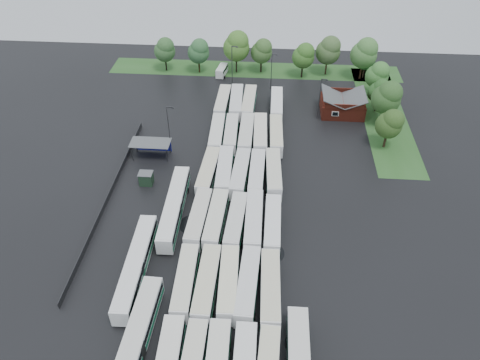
{
  "coord_description": "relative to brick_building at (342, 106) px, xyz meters",
  "views": [
    {
      "loc": [
        7.21,
        -56.42,
        57.11
      ],
      "look_at": [
        2.0,
        12.0,
        2.5
      ],
      "focal_mm": 35.0,
      "sensor_mm": 36.0,
      "label": 1
    }
  ],
  "objects": [
    {
      "name": "bus_r3c4",
      "position": [
        -15.75,
        -27.7,
        0.15
      ],
      "size": [
        3.43,
        13.28,
        3.66
      ],
      "rotation": [
        0.0,
        0.0,
        0.05
      ],
      "color": "white",
      "rests_on": "ground"
    },
    {
      "name": "lamp_post_nw",
      "position": [
        -37.36,
        -19.16,
        4.47
      ],
      "size": [
        1.68,
        0.33,
        10.92
      ],
      "color": "#2D2D30",
      "rests_on": "ground"
    },
    {
      "name": "bus_r3c3",
      "position": [
        -18.96,
        -28.11,
        0.12
      ],
      "size": [
        2.9,
        13.0,
        3.61
      ],
      "rotation": [
        0.0,
        0.0,
        -0.01
      ],
      "color": "white",
      "rests_on": "ground"
    },
    {
      "name": "bus_r4c2",
      "position": [
        -21.89,
        -14.29,
        0.17
      ],
      "size": [
        2.86,
        13.32,
        3.71
      ],
      "rotation": [
        0.0,
        0.0,
        0.0
      ],
      "color": "white",
      "rests_on": "ground"
    },
    {
      "name": "artic_bus_west_b",
      "position": [
        -33.05,
        -38.71,
        0.17
      ],
      "size": [
        3.17,
        19.86,
        3.68
      ],
      "rotation": [
        0.0,
        0.0,
        0.02
      ],
      "color": "white",
      "rests_on": "ground"
    },
    {
      "name": "puddle_1",
      "position": [
        -17.56,
        -65.3,
        -1.86
      ],
      "size": [
        3.44,
        3.44,
        0.01
      ],
      "primitive_type": "cylinder",
      "color": "black",
      "rests_on": "ground"
    },
    {
      "name": "minibus",
      "position": [
        -30.66,
        17.98,
        -0.5
      ],
      "size": [
        2.91,
        5.89,
        2.46
      ],
      "rotation": [
        0.0,
        0.0,
        -0.15
      ],
      "color": "white",
      "rests_on": "ground"
    },
    {
      "name": "artic_bus_west_c",
      "position": [
        -36.38,
        -52.55,
        0.16
      ],
      "size": [
        3.14,
        19.7,
        3.65
      ],
      "rotation": [
        0.0,
        0.0,
        0.02
      ],
      "color": "white",
      "rests_on": "ground"
    },
    {
      "name": "tree_north_5",
      "position": [
        -2.27,
        20.62,
        5.14
      ],
      "size": [
        6.57,
        6.57,
        10.89
      ],
      "color": "#39271A",
      "rests_on": "ground"
    },
    {
      "name": "ground",
      "position": [
        -24.0,
        -42.77,
        -1.87
      ],
      "size": [
        160.0,
        160.0,
        0.0
      ],
      "primitive_type": "plane",
      "color": "black",
      "rests_on": "ground"
    },
    {
      "name": "tree_east_4",
      "position": [
        7.64,
        19.3,
        3.68
      ],
      "size": [
        5.21,
        5.21,
        8.62
      ],
      "color": "#392B1D",
      "rests_on": "ground"
    },
    {
      "name": "tree_north_1",
      "position": [
        -36.89,
        19.29,
        4.35
      ],
      "size": [
        5.83,
        5.83,
        9.66
      ],
      "color": "black",
      "rests_on": "ground"
    },
    {
      "name": "bus_r1c2",
      "position": [
        -21.87,
        -54.82,
        0.1
      ],
      "size": [
        3.23,
        12.96,
        3.58
      ],
      "rotation": [
        0.0,
        0.0,
        0.04
      ],
      "color": "white",
      "rests_on": "ground"
    },
    {
      "name": "tree_north_3",
      "position": [
        -19.97,
        20.69,
        4.31
      ],
      "size": [
        5.8,
        5.8,
        9.61
      ],
      "color": "black",
      "rests_on": "ground"
    },
    {
      "name": "bus_r1c4",
      "position": [
        -15.68,
        -55.5,
        0.17
      ],
      "size": [
        3.18,
        13.39,
        3.71
      ],
      "rotation": [
        0.0,
        0.0,
        0.03
      ],
      "color": "white",
      "rests_on": "ground"
    },
    {
      "name": "west_fence",
      "position": [
        -46.2,
        -34.77,
        -1.27
      ],
      "size": [
        0.1,
        50.0,
        1.2
      ],
      "primitive_type": "cube",
      "color": "#2D2D30",
      "rests_on": "ground"
    },
    {
      "name": "lamp_post_back_e",
      "position": [
        -17.06,
        10.94,
        3.68
      ],
      "size": [
        1.47,
        0.29,
        9.55
      ],
      "color": "#2D2D30",
      "rests_on": "ground"
    },
    {
      "name": "bus_r2c0",
      "position": [
        -28.3,
        -41.26,
        0.12
      ],
      "size": [
        3.27,
        13.06,
        3.61
      ],
      "rotation": [
        0.0,
        0.0,
        -0.04
      ],
      "color": "white",
      "rests_on": "ground"
    },
    {
      "name": "bus_r5c0",
      "position": [
        -28.43,
        -0.72,
        0.13
      ],
      "size": [
        2.97,
        13.07,
        3.63
      ],
      "rotation": [
        0.0,
        0.0,
        -0.02
      ],
      "color": "white",
      "rests_on": "ground"
    },
    {
      "name": "puddle_2",
      "position": [
        -29.48,
        -40.75,
        -1.86
      ],
      "size": [
        5.09,
        5.09,
        0.01
      ],
      "primitive_type": "cylinder",
      "color": "black",
      "rests_on": "ground"
    },
    {
      "name": "bus_r3c0",
      "position": [
        -28.33,
        -28.17,
        0.14
      ],
      "size": [
        3.45,
        13.26,
        3.66
      ],
      "rotation": [
        0.0,
        0.0,
        -0.05
      ],
      "color": "white",
      "rests_on": "ground"
    },
    {
      "name": "lamp_post_back_w",
      "position": [
        -27.14,
        11.83,
        4.49
      ],
      "size": [
        1.69,
        0.33,
        10.94
      ],
      "color": "#2D2D30",
      "rests_on": "ground"
    },
    {
      "name": "tree_east_1",
      "position": [
        8.79,
        -4.53,
        5.16
      ],
      "size": [
        6.6,
        6.6,
        10.93
      ],
      "color": "#332214",
      "rests_on": "ground"
    },
    {
      "name": "lamp_post_ne",
      "position": [
        -5.78,
        -3.01,
        4.02
      ],
      "size": [
        1.56,
        0.3,
        10.13
      ],
      "color": "#2D2D30",
      "rests_on": "ground"
    },
    {
      "name": "grass_strip_east",
      "position": [
        10.0,
        0.03,
        -1.86
      ],
      "size": [
        10.0,
        50.0,
        0.01
      ],
      "primitive_type": "cube",
      "color": "#295722",
      "rests_on": "ground"
    },
    {
      "name": "bus_r4c4",
      "position": [
        -15.49,
        -14.1,
        0.1
      ],
      "size": [
        3.09,
        12.89,
        3.57
      ],
      "rotation": [
        0.0,
        0.0,
        0.03
      ],
      "color": "white",
      "rests_on": "ground"
    },
    {
      "name": "bus_r5c4",
      "position": [
        -15.56,
        -0.85,
        0.12
      ],
      "size": [
        2.83,
        12.99,
        3.61
      ],
      "rotation": [
        0.0,
        0.0,
        0.01
      ],
      "color": "white",
      "rests_on": "ground"
    },
    {
      "name": "utility_hut",
      "position": [
        -40.2,
        -30.17,
        -0.55
      ],
      "size": [
        2.7,
        2.2,
        2.62
      ],
      "color": "black",
      "rests_on": "ground"
    },
    {
      "name": "tree_east_0",
      "position": [
        7.99,
        -13.93,
        4.09
      ],
      "size": [
        5.64,
        5.6,
        9.27
      ],
      "color": "#312215",
      "rests_on": "ground"
    },
    {
      "name": "bus_r4c1",
      "position": [
        -25.17,
        -14.18,
        0.07
      ],
      "size": [
        3.04,
        12.69,
        3.51
      ],
      "rotation": [
        0.0,
        0.0,
        0.03
      ],
      "color": "white",
      "rests_on": "ground"
    },
    {
      "name": "brick_building",
      "position": [
        0.0,
        0.0,
        0.0
      ],
      "size": [
        10.07,
        8.6,
        5.39
      ],
      "color": "#601F13",
      "rests_on": "ground"
    },
    {
      "name": "bus_r3c2",
      "position": [
        -22.13,
        -28.15,
        0.14
      ],
      "size": [
        3.34,
        13.23,
        3.65
      ],
      "rotation": [
        0.0,
        0.0,
        -0.04
      ],
      "color": "white",
      "rests_on": "ground"
    },
    {
      "name": "bus_r2c1",
      "position": [
        -25.3,
        -41.32,
        0.13
      ],
      "size": [
        3.26,
        13.12,
        3.63
      ],
      "rotation": [
        0.0,
        0.0,
        -0.04
      ],
      "color": "white",
      "rests_on": "ground"
    },
    {
      "name": "bus_r1c1",
      "position": [
        -25.04,
        -55.14,
        0.16
      ],
      "size": [
        2.98,
        13.25,
        3.68
      ],
      "rotation": [
        0.0,
        0.0,
        -0.01
      ],
      "color": "white",
      "rests_on": "ground"
    },
    {
      "name": "bus_r4c3",
      "position": [
        -18.87,
        -14.13,
        0.17
      ],
      "size": [
        3.29,
        13.41,
        3.71
      ],
      "rotation": [
        0.0,
        0.0,
        0.04
      ],
      "color": "white",
      "rests_on": "ground"
    },
    {
      "name": "tree_north_2",
      "position": [
        -26.72,
        20.22,
        5.71
      ],
      "size": [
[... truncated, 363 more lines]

